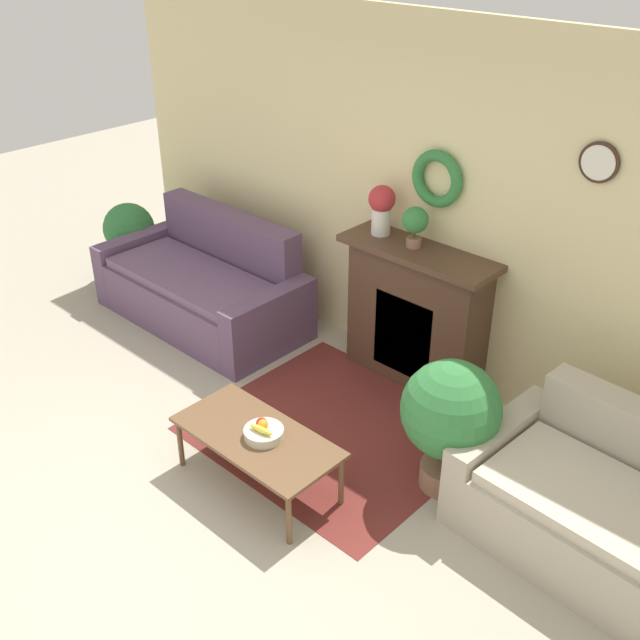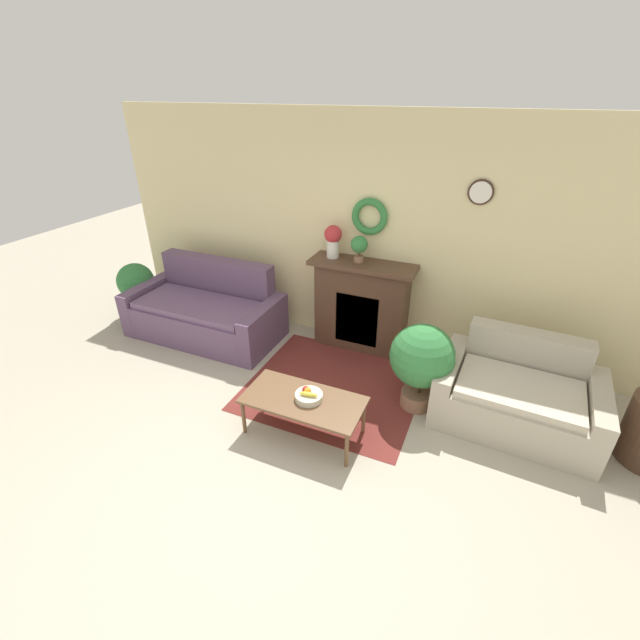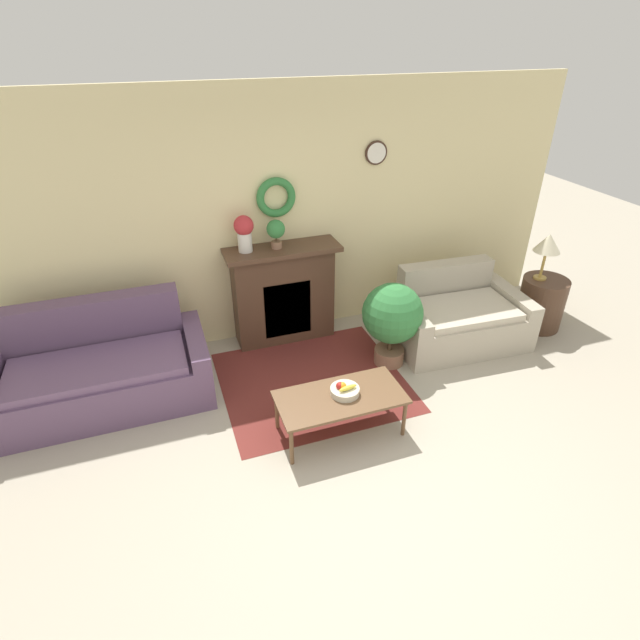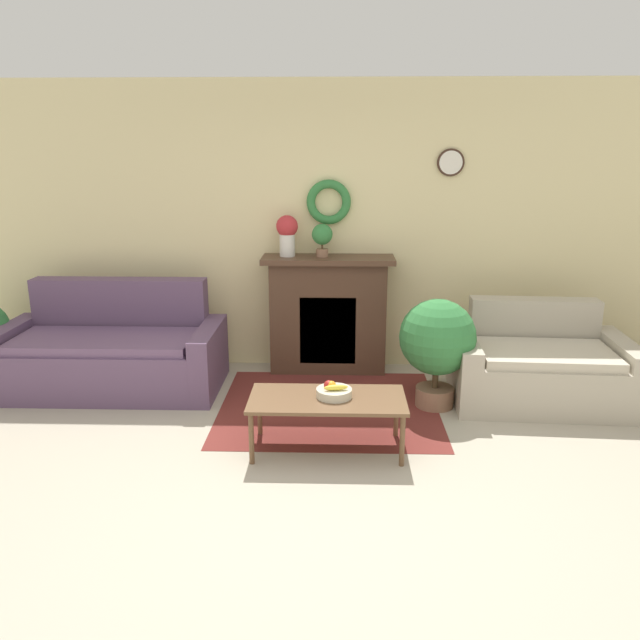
% 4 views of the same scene
% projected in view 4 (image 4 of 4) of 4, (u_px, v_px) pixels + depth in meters
% --- Properties ---
extents(ground_plane, '(16.00, 16.00, 0.00)m').
position_uv_depth(ground_plane, '(325.00, 506.00, 3.76)').
color(ground_plane, '#ADA38E').
extents(floor_rug, '(1.80, 1.64, 0.01)m').
position_uv_depth(floor_rug, '(329.00, 407.00, 5.20)').
color(floor_rug, maroon).
rests_on(floor_rug, ground_plane).
extents(wall_back, '(6.80, 0.14, 2.70)m').
position_uv_depth(wall_back, '(331.00, 228.00, 5.92)').
color(wall_back, beige).
rests_on(wall_back, ground_plane).
extents(fireplace, '(1.23, 0.41, 1.11)m').
position_uv_depth(fireplace, '(328.00, 314.00, 5.93)').
color(fireplace, '#4C3323').
rests_on(fireplace, ground_plane).
extents(couch_left, '(1.94, 0.95, 0.93)m').
position_uv_depth(couch_left, '(112.00, 353.00, 5.57)').
color(couch_left, '#604766').
rests_on(couch_left, ground_plane).
extents(loveseat_right, '(1.50, 1.03, 0.81)m').
position_uv_depth(loveseat_right, '(540.00, 367.00, 5.30)').
color(loveseat_right, '#B2A893').
rests_on(loveseat_right, ground_plane).
extents(coffee_table, '(1.10, 0.54, 0.39)m').
position_uv_depth(coffee_table, '(327.00, 402.00, 4.37)').
color(coffee_table, brown).
rests_on(coffee_table, ground_plane).
extents(fruit_bowl, '(0.25, 0.25, 0.11)m').
position_uv_depth(fruit_bowl, '(334.00, 391.00, 4.37)').
color(fruit_bowl, beige).
rests_on(fruit_bowl, coffee_table).
extents(vase_on_mantel_left, '(0.20, 0.20, 0.38)m').
position_uv_depth(vase_on_mantel_left, '(287.00, 233.00, 5.75)').
color(vase_on_mantel_left, silver).
rests_on(vase_on_mantel_left, fireplace).
extents(potted_plant_on_mantel, '(0.19, 0.19, 0.30)m').
position_uv_depth(potted_plant_on_mantel, '(322.00, 236.00, 5.73)').
color(potted_plant_on_mantel, '#8E664C').
rests_on(potted_plant_on_mantel, fireplace).
extents(potted_plant_floor_by_loveseat, '(0.62, 0.62, 0.91)m').
position_uv_depth(potted_plant_floor_by_loveseat, '(437.00, 341.00, 5.07)').
color(potted_plant_floor_by_loveseat, '#8E664C').
rests_on(potted_plant_floor_by_loveseat, ground_plane).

